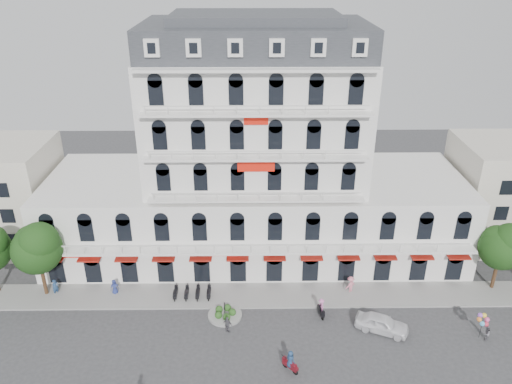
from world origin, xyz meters
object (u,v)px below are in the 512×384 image
object	(u,v)px
rider_east	(290,361)
balloon_vendor	(485,327)
rider_center	(321,307)
parked_car	(382,323)

from	to	relation	value
rider_east	balloon_vendor	size ratio (longest dim) A/B	0.84
rider_center	balloon_vendor	size ratio (longest dim) A/B	0.80
parked_car	rider_center	distance (m)	5.62
rider_east	balloon_vendor	xyz separation A→B (m)	(17.34, 3.55, 0.31)
parked_car	rider_center	xyz separation A→B (m)	(-5.22, 2.08, 0.20)
rider_center	rider_east	bearing A→B (deg)	-35.22
parked_car	rider_center	size ratio (longest dim) A/B	2.43
parked_car	balloon_vendor	bearing A→B (deg)	-74.72
rider_center	balloon_vendor	world-z (taller)	balloon_vendor
balloon_vendor	rider_center	bearing A→B (deg)	166.96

